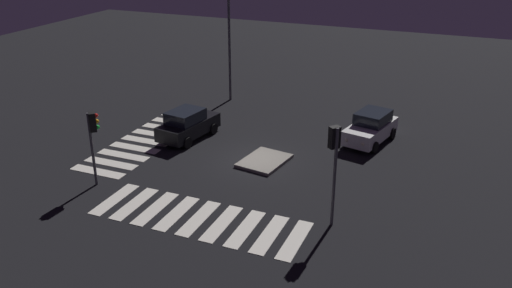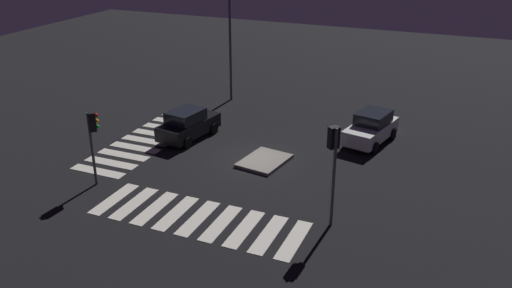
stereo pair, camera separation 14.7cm
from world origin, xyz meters
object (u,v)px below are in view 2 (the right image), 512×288
(traffic_island, at_px, (264,161))
(street_lamp, at_px, (230,23))
(traffic_light_north, at_px, (333,152))
(car_white, at_px, (371,128))
(car_black, at_px, (188,124))
(traffic_light_east, at_px, (93,130))

(traffic_island, distance_m, street_lamp, 12.58)
(traffic_light_north, bearing_deg, car_white, -47.53)
(car_black, height_order, street_lamp, street_lamp)
(car_black, bearing_deg, traffic_island, -95.64)
(traffic_island, distance_m, traffic_light_north, 7.76)
(car_white, xyz_separation_m, traffic_light_east, (10.84, -11.62, 2.02))
(car_black, bearing_deg, traffic_light_east, 179.17)
(traffic_island, xyz_separation_m, car_black, (-1.44, -5.62, 0.83))
(traffic_light_north, bearing_deg, car_black, 10.69)
(car_black, distance_m, traffic_light_east, 7.47)
(car_white, bearing_deg, traffic_light_north, 14.19)
(traffic_light_north, distance_m, traffic_light_east, 11.91)
(car_black, bearing_deg, street_lamp, 14.61)
(car_white, distance_m, car_black, 11.08)
(car_white, height_order, car_black, car_white)
(car_black, relative_size, street_lamp, 0.53)
(street_lamp, bearing_deg, traffic_light_east, -1.51)
(traffic_light_east, height_order, street_lamp, street_lamp)
(traffic_light_east, xyz_separation_m, street_lamp, (-14.90, 0.39, 2.75))
(car_white, relative_size, car_black, 1.02)
(street_lamp, bearing_deg, traffic_light_north, 39.22)
(traffic_island, bearing_deg, street_lamp, -145.24)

